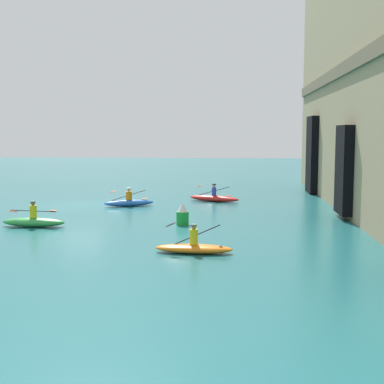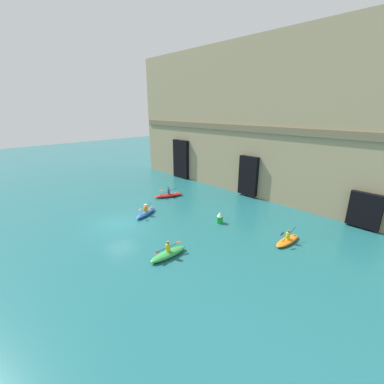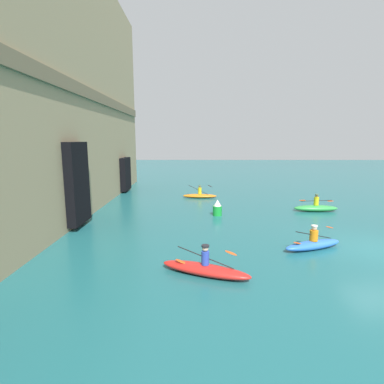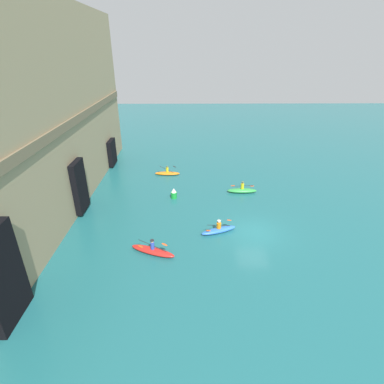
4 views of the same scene
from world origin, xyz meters
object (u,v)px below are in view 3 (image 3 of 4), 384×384
Objects in this scene: kayak_green at (316,208)px; marker_buoy at (217,208)px; kayak_orange at (200,195)px; kayak_red at (205,269)px; kayak_blue at (313,244)px.

kayak_green reaches higher than marker_buoy.
kayak_red is at bearing -87.45° from kayak_orange.
marker_buoy is (-5.91, -1.00, 0.28)m from kayak_orange.
kayak_red is 8.71m from marker_buoy.
kayak_orange reaches higher than kayak_blue.
kayak_green is 1.04× the size of kayak_orange.
kayak_orange reaches higher than kayak_red.
kayak_green is at bearing 46.27° from kayak_blue.
kayak_red reaches higher than kayak_blue.
kayak_red reaches higher than marker_buoy.
kayak_red is at bearing 172.61° from marker_buoy.
marker_buoy is (-1.13, 6.80, 0.22)m from kayak_green.
marker_buoy is at bearing 101.14° from kayak_blue.
kayak_red is at bearing 51.87° from kayak_green.
kayak_orange is at bearing -67.94° from kayak_red.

